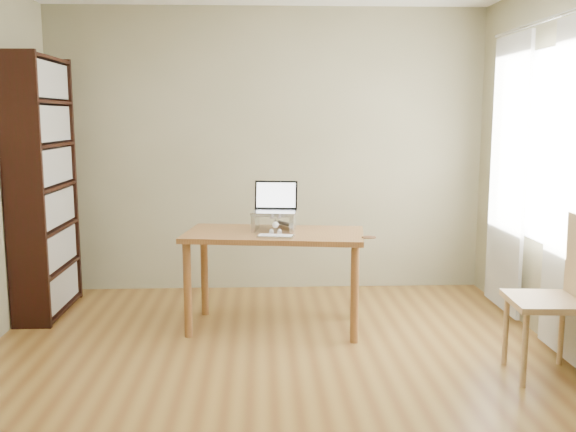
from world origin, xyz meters
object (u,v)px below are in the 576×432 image
at_px(bookshelf, 44,187).
at_px(keyboard, 276,236).
at_px(desk, 274,245).
at_px(cat, 275,221).
at_px(laptop, 274,205).
at_px(chair, 560,290).

distance_m(bookshelf, keyboard, 2.02).
bearing_deg(desk, keyboard, -80.57).
bearing_deg(cat, laptop, 110.82).
xyz_separation_m(bookshelf, desk, (1.87, -0.49, -0.40)).
height_order(bookshelf, desk, bookshelf).
bearing_deg(cat, desk, -94.19).
bearing_deg(cat, chair, -31.51).
bearing_deg(keyboard, chair, -11.92).
distance_m(laptop, keyboard, 0.40).
bearing_deg(laptop, cat, -62.13).
relative_size(desk, cat, 2.91).
distance_m(bookshelf, cat, 1.93).
height_order(desk, chair, chair).
relative_size(desk, keyboard, 5.10).
xyz_separation_m(laptop, chair, (1.75, -1.14, -0.39)).
bearing_deg(laptop, chair, -24.97).
xyz_separation_m(bookshelf, cat, (1.88, -0.38, -0.23)).
bearing_deg(chair, desk, 153.94).
height_order(bookshelf, cat, bookshelf).
bearing_deg(keyboard, laptop, 102.99).
bearing_deg(chair, laptop, 150.62).
xyz_separation_m(desk, laptop, (-0.00, 0.14, 0.29)).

